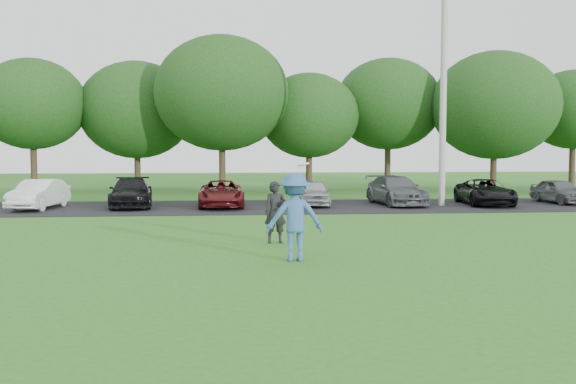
# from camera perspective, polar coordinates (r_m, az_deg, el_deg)

# --- Properties ---
(ground) EXTENTS (100.00, 100.00, 0.00)m
(ground) POSITION_cam_1_polar(r_m,az_deg,el_deg) (14.28, 1.28, -6.19)
(ground) COLOR #286F1F
(ground) RESTS_ON ground
(parking_lot) EXTENTS (32.00, 6.50, 0.03)m
(parking_lot) POSITION_cam_1_polar(r_m,az_deg,el_deg) (27.13, -1.82, -1.31)
(parking_lot) COLOR black
(parking_lot) RESTS_ON ground
(utility_pole) EXTENTS (0.28, 0.28, 9.95)m
(utility_pole) POSITION_cam_1_polar(r_m,az_deg,el_deg) (28.27, 13.64, 8.85)
(utility_pole) COLOR #AFB0AA
(utility_pole) RESTS_ON ground
(frisbee_player) EXTENTS (1.29, 0.77, 2.21)m
(frisbee_player) POSITION_cam_1_polar(r_m,az_deg,el_deg) (14.24, 0.60, -2.22)
(frisbee_player) COLOR #37619B
(frisbee_player) RESTS_ON ground
(camera_bystander) EXTENTS (0.64, 0.47, 1.63)m
(camera_bystander) POSITION_cam_1_polar(r_m,az_deg,el_deg) (16.88, -1.11, -1.81)
(camera_bystander) COLOR black
(camera_bystander) RESTS_ON ground
(parked_cars) EXTENTS (27.83, 4.79, 1.24)m
(parked_cars) POSITION_cam_1_polar(r_m,az_deg,el_deg) (27.17, -1.17, -0.05)
(parked_cars) COLOR #BABCC2
(parked_cars) RESTS_ON parking_lot
(tree_row) EXTENTS (42.39, 9.85, 8.64)m
(tree_row) POSITION_cam_1_polar(r_m,az_deg,el_deg) (36.94, -0.38, 7.70)
(tree_row) COLOR #38281C
(tree_row) RESTS_ON ground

